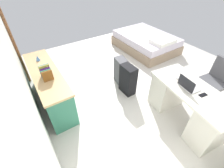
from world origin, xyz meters
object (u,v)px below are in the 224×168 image
at_px(figurine_small, 38,58).
at_px(desk, 187,105).
at_px(bed, 146,42).
at_px(cell_phone_near_laptop, 203,95).
at_px(laptop, 188,85).
at_px(credenza, 50,87).
at_px(suitcase_spare_grey, 121,71).
at_px(office_chair, 213,84).
at_px(computer_mouse, 178,78).
at_px(suitcase_black, 128,80).

bearing_deg(figurine_small, desk, -140.27).
relative_size(desk, bed, 0.79).
bearing_deg(cell_phone_near_laptop, laptop, 22.30).
relative_size(credenza, figurine_small, 16.36).
bearing_deg(suitcase_spare_grey, desk, -158.40).
relative_size(cell_phone_near_laptop, figurine_small, 1.24).
bearing_deg(credenza, office_chair, -122.14).
relative_size(credenza, laptop, 5.36).
height_order(credenza, cell_phone_near_laptop, same).
bearing_deg(suitcase_spare_grey, figurine_small, 75.26).
bearing_deg(suitcase_spare_grey, cell_phone_near_laptop, -159.23).
distance_m(laptop, computer_mouse, 0.27).
distance_m(bed, laptop, 2.88).
xyz_separation_m(credenza, computer_mouse, (-1.48, -1.92, 0.38)).
xyz_separation_m(office_chair, cell_phone_near_laptop, (-0.23, 0.88, 0.33)).
bearing_deg(desk, bed, -28.16).
distance_m(office_chair, suitcase_black, 1.71).
bearing_deg(computer_mouse, office_chair, -100.28).
height_order(bed, figurine_small, figurine_small).
bearing_deg(suitcase_black, figurine_small, 53.35).
distance_m(desk, suitcase_black, 1.26).
xyz_separation_m(desk, suitcase_black, (1.19, 0.40, -0.05)).
height_order(desk, bed, desk).
xyz_separation_m(bed, cell_phone_near_laptop, (-2.70, 1.36, 0.51)).
distance_m(desk, bed, 2.89).
height_order(suitcase_black, laptop, laptop).
distance_m(laptop, figurine_small, 2.87).
bearing_deg(figurine_small, computer_mouse, -135.18).
bearing_deg(suitcase_spare_grey, computer_mouse, -154.16).
bearing_deg(office_chair, suitcase_spare_grey, 39.12).
xyz_separation_m(suitcase_black, laptop, (-1.09, -0.35, 0.46)).
height_order(desk, office_chair, office_chair).
bearing_deg(office_chair, figurine_small, 51.58).
xyz_separation_m(desk, figurine_small, (2.29, 1.90, 0.42)).
bearing_deg(cell_phone_near_laptop, bed, -17.27).
xyz_separation_m(office_chair, computer_mouse, (0.27, 0.86, 0.34)).
bearing_deg(bed, cell_phone_near_laptop, 153.26).
bearing_deg(cell_phone_near_laptop, office_chair, -66.09).
xyz_separation_m(office_chair, suitcase_black, (1.12, 1.29, -0.08)).
height_order(credenza, figurine_small, figurine_small).
xyz_separation_m(suitcase_black, cell_phone_near_laptop, (-1.34, -0.41, 0.42)).
relative_size(desk, laptop, 4.51).
relative_size(suitcase_black, computer_mouse, 6.77).
height_order(credenza, suitcase_black, credenza).
bearing_deg(laptop, bed, -30.03).
xyz_separation_m(office_chair, figurine_small, (2.21, 2.79, 0.39)).
bearing_deg(bed, desk, 151.84).
bearing_deg(cell_phone_near_laptop, computer_mouse, 7.46).
height_order(suitcase_black, computer_mouse, computer_mouse).
xyz_separation_m(desk, computer_mouse, (0.35, -0.02, 0.37)).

